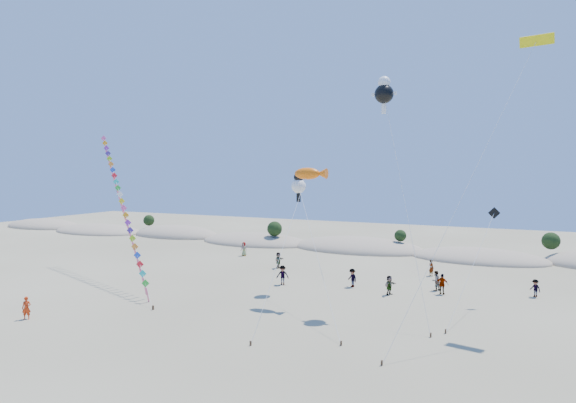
{
  "coord_description": "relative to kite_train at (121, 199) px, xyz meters",
  "views": [
    {
      "loc": [
        19.34,
        -19.53,
        10.91
      ],
      "look_at": [
        3.8,
        14.0,
        8.59
      ],
      "focal_mm": 30.0,
      "sensor_mm": 36.0,
      "label": 1
    }
  ],
  "objects": [
    {
      "name": "ground",
      "position": [
        16.51,
        -17.5,
        -8.08
      ],
      "size": [
        160.0,
        160.0,
        0.0
      ],
      "primitive_type": "plane",
      "color": "#807659",
      "rests_on": "ground"
    },
    {
      "name": "dune_ridge",
      "position": [
        17.57,
        27.63,
        -7.97
      ],
      "size": [
        145.3,
        11.49,
        5.57
      ],
      "color": "tan",
      "rests_on": "ground"
    },
    {
      "name": "kite_train",
      "position": [
        0.0,
        0.0,
        0.0
      ],
      "size": [
        19.84,
        14.3,
        15.84
      ],
      "color": "#3F2D1E",
      "rests_on": "ground"
    },
    {
      "name": "fish_kite",
      "position": [
        20.79,
        -0.08,
        2.63
      ],
      "size": [
        2.85,
        11.75,
        11.24
      ],
      "color": "#3F2D1E",
      "rests_on": "ground"
    },
    {
      "name": "cartoon_kite_low",
      "position": [
        18.28,
        3.19,
        1.64
      ],
      "size": [
        8.92,
        12.8,
        10.83
      ],
      "color": "#3F2D1E",
      "rests_on": "ground"
    },
    {
      "name": "cartoon_kite_high",
      "position": [
        26.5,
        1.4,
        9.16
      ],
      "size": [
        5.9,
        7.15,
        18.5
      ],
      "color": "#3F2D1E",
      "rests_on": "ground"
    },
    {
      "name": "parafoil_kite",
      "position": [
        37.11,
        1.72,
        11.7
      ],
      "size": [
        8.94,
        13.37,
        20.63
      ],
      "color": "#3F2D1E",
      "rests_on": "ground"
    },
    {
      "name": "dark_kite",
      "position": [
        34.0,
        3.31,
        -2.59
      ],
      "size": [
        3.08,
        9.88,
        7.99
      ],
      "color": "#3F2D1E",
      "rests_on": "ground"
    },
    {
      "name": "flyer_foreground",
      "position": [
        3.66,
        -13.51,
        -7.24
      ],
      "size": [
        0.73,
        0.68,
        1.69
      ],
      "primitive_type": "imported",
      "rotation": [
        0.0,
        0.0,
        0.6
      ],
      "color": "red",
      "rests_on": "ground"
    },
    {
      "name": "beachgoers",
      "position": [
        22.06,
        8.29,
        -7.19
      ],
      "size": [
        34.29,
        13.03,
        1.87
      ],
      "color": "slate",
      "rests_on": "ground"
    }
  ]
}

